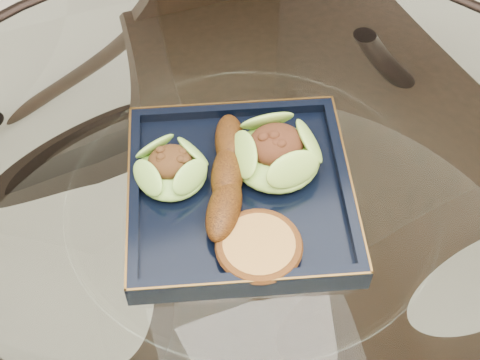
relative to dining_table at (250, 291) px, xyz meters
name	(u,v)px	position (x,y,z in m)	size (l,w,h in m)	color
dining_table	(250,291)	(0.00, 0.00, 0.00)	(1.13, 1.13, 0.77)	white
dining_chair	(271,116)	(0.18, 0.40, -0.11)	(0.39, 0.39, 0.87)	black
navy_plate	(240,195)	(0.00, 0.04, 0.17)	(0.27, 0.27, 0.02)	black
lettuce_wrap_left	(171,170)	(-0.07, 0.09, 0.20)	(0.09, 0.09, 0.03)	olive
lettuce_wrap_right	(276,154)	(0.05, 0.07, 0.20)	(0.11, 0.11, 0.04)	#6DA630
roasted_plantain	(227,175)	(-0.01, 0.06, 0.20)	(0.18, 0.04, 0.03)	#552909
crumb_patty	(259,247)	(-0.01, -0.05, 0.19)	(0.09, 0.09, 0.02)	#AB8439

